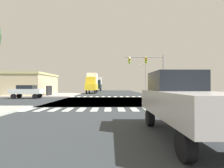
# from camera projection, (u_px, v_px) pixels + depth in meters

# --- Properties ---
(ground) EXTENTS (90.00, 90.00, 0.05)m
(ground) POSITION_uv_depth(u_px,v_px,m) (115.00, 101.00, 19.69)
(ground) COLOR #303539
(sidewalk_corner_ne) EXTENTS (12.00, 12.00, 0.14)m
(sidewalk_corner_ne) POSITION_uv_depth(u_px,v_px,m) (180.00, 95.00, 31.82)
(sidewalk_corner_ne) COLOR #B2ADA3
(sidewalk_corner_ne) RESTS_ON ground
(sidewalk_corner_nw) EXTENTS (12.00, 12.00, 0.14)m
(sidewalk_corner_nw) POSITION_uv_depth(u_px,v_px,m) (46.00, 95.00, 31.56)
(sidewalk_corner_nw) COLOR #B9ADA4
(sidewalk_corner_nw) RESTS_ON ground
(crosswalk_near) EXTENTS (13.50, 2.00, 0.01)m
(crosswalk_near) POSITION_uv_depth(u_px,v_px,m) (115.00, 109.00, 12.39)
(crosswalk_near) COLOR silver
(crosswalk_near) RESTS_ON ground
(crosswalk_far) EXTENTS (13.50, 2.00, 0.01)m
(crosswalk_far) POSITION_uv_depth(u_px,v_px,m) (112.00, 97.00, 26.99)
(crosswalk_far) COLOR silver
(crosswalk_far) RESTS_ON ground
(traffic_signal_mast) EXTENTS (6.61, 0.55, 7.02)m
(traffic_signal_mast) POSITION_uv_depth(u_px,v_px,m) (149.00, 66.00, 27.55)
(traffic_signal_mast) COLOR gray
(traffic_signal_mast) RESTS_ON ground
(street_lamp) EXTENTS (1.78, 0.32, 7.05)m
(street_lamp) POSITION_uv_depth(u_px,v_px,m) (144.00, 76.00, 40.45)
(street_lamp) COLOR gray
(street_lamp) RESTS_ON ground
(bank_building) EXTENTS (14.34, 10.73, 4.25)m
(bank_building) POSITION_uv_depth(u_px,v_px,m) (18.00, 84.00, 32.93)
(bank_building) COLOR #BBAF8B
(bank_building) RESTS_ON ground
(sedan_crossing_3) EXTENTS (4.30, 1.80, 1.88)m
(sedan_crossing_3) POSITION_uv_depth(u_px,v_px,m) (27.00, 91.00, 23.08)
(sedan_crossing_3) COLOR black
(sedan_crossing_3) RESTS_ON ground
(box_truck_queued_1) EXTENTS (2.40, 7.20, 4.85)m
(box_truck_queued_1) POSITION_uv_depth(u_px,v_px,m) (92.00, 83.00, 39.47)
(box_truck_queued_1) COLOR black
(box_truck_queued_1) RESTS_ON ground
(pickup_leading_1) EXTENTS (2.00, 5.10, 2.35)m
(pickup_leading_1) POSITION_uv_depth(u_px,v_px,m) (183.00, 100.00, 5.79)
(pickup_leading_1) COLOR black
(pickup_leading_1) RESTS_ON ground
(box_truck_middle_2) EXTENTS (2.40, 7.20, 4.85)m
(box_truck_middle_2) POSITION_uv_depth(u_px,v_px,m) (98.00, 84.00, 58.10)
(box_truck_middle_2) COLOR black
(box_truck_middle_2) RESTS_ON ground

